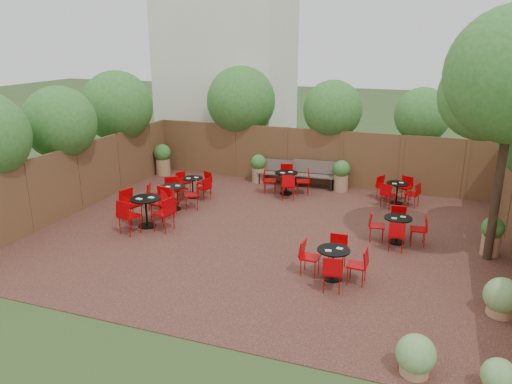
% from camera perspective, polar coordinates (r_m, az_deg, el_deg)
% --- Properties ---
extents(ground, '(80.00, 80.00, 0.00)m').
position_cam_1_polar(ground, '(13.17, 1.36, -5.00)').
color(ground, '#354F23').
rests_on(ground, ground).
extents(courtyard_paving, '(12.00, 10.00, 0.02)m').
position_cam_1_polar(courtyard_paving, '(13.17, 1.36, -4.96)').
color(courtyard_paving, '#361D16').
rests_on(courtyard_paving, ground).
extents(fence_back, '(12.00, 0.08, 2.00)m').
position_cam_1_polar(fence_back, '(17.45, 6.66, 4.04)').
color(fence_back, brown).
rests_on(fence_back, ground).
extents(fence_left, '(0.08, 10.00, 2.00)m').
position_cam_1_polar(fence_left, '(15.71, -19.83, 1.56)').
color(fence_left, brown).
rests_on(fence_left, ground).
extents(neighbour_building, '(5.00, 4.00, 8.00)m').
position_cam_1_polar(neighbour_building, '(21.27, -3.30, 14.74)').
color(neighbour_building, silver).
rests_on(neighbour_building, ground).
extents(overhang_foliage, '(15.63, 10.63, 2.57)m').
position_cam_1_polar(overhang_foliage, '(15.67, -2.98, 8.91)').
color(overhang_foliage, '#2F6B22').
rests_on(overhang_foliage, ground).
extents(park_bench_left, '(1.41, 0.54, 0.85)m').
position_cam_1_polar(park_bench_left, '(17.53, 2.55, 2.38)').
color(park_bench_left, brown).
rests_on(park_bench_left, courtyard_paving).
extents(park_bench_right, '(1.53, 0.53, 0.93)m').
position_cam_1_polar(park_bench_right, '(17.20, 6.71, 2.12)').
color(park_bench_right, brown).
rests_on(park_bench_right, courtyard_paving).
extents(bistro_tables, '(8.21, 7.15, 0.96)m').
position_cam_1_polar(bistro_tables, '(14.15, 0.22, -1.43)').
color(bistro_tables, black).
rests_on(bistro_tables, courtyard_paving).
extents(planters, '(11.71, 4.48, 1.18)m').
position_cam_1_polar(planters, '(16.62, 2.09, 2.04)').
color(planters, '#9F744F').
rests_on(planters, courtyard_paving).
extents(low_shrubs, '(2.10, 3.00, 0.75)m').
position_cam_1_polar(low_shrubs, '(9.35, 24.14, -14.42)').
color(low_shrubs, '#9F744F').
rests_on(low_shrubs, courtyard_paving).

